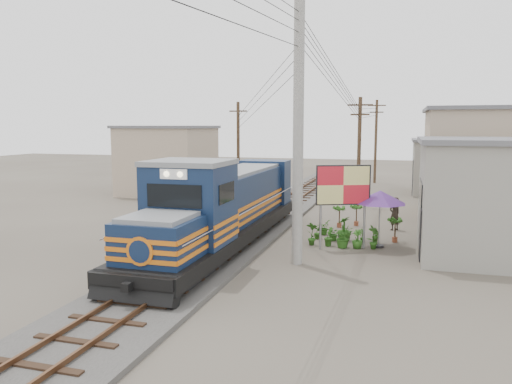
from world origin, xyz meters
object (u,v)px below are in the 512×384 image
(locomotive, at_px, (224,209))
(market_umbrella, at_px, (380,197))
(vendor, at_px, (395,214))
(billboard, at_px, (343,187))

(locomotive, distance_m, market_umbrella, 6.65)
(locomotive, height_order, vendor, locomotive)
(locomotive, height_order, market_umbrella, locomotive)
(billboard, height_order, vendor, billboard)
(billboard, xyz_separation_m, market_umbrella, (1.48, 0.73, -0.47))
(locomotive, distance_m, billboard, 5.10)
(billboard, relative_size, market_umbrella, 1.22)
(market_umbrella, bearing_deg, locomotive, -163.31)
(locomotive, distance_m, vendor, 9.06)
(market_umbrella, relative_size, vendor, 1.76)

